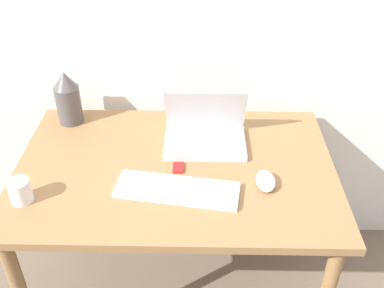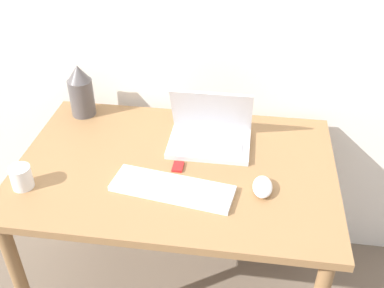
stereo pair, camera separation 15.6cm
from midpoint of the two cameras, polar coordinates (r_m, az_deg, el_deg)
The scene contains 7 objects.
desk at distance 1.69m, azimuth 0.62°, elevation -5.25°, with size 1.15×0.77×0.75m.
laptop at distance 1.72m, azimuth 4.91°, elevation 1.45°, with size 0.31×0.22×0.22m.
keyboard at distance 1.52m, azimuth 0.44°, elevation -5.76°, with size 0.43×0.19×0.02m.
mouse at distance 1.54m, azimuth 11.85°, elevation -5.45°, with size 0.07×0.11×0.04m.
vase at distance 1.91m, azimuth -11.67°, elevation 6.56°, with size 0.10×0.10×0.23m.
mp3_player at distance 1.61m, azimuth 0.97°, elevation -3.00°, with size 0.04×0.06×0.01m.
mug at distance 1.59m, azimuth -18.27°, elevation -4.14°, with size 0.07×0.07×0.08m.
Camera 2 is at (0.24, -0.88, 1.76)m, focal length 42.00 mm.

